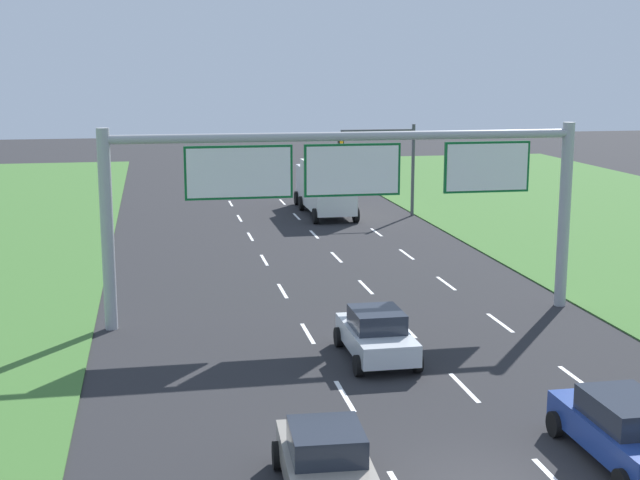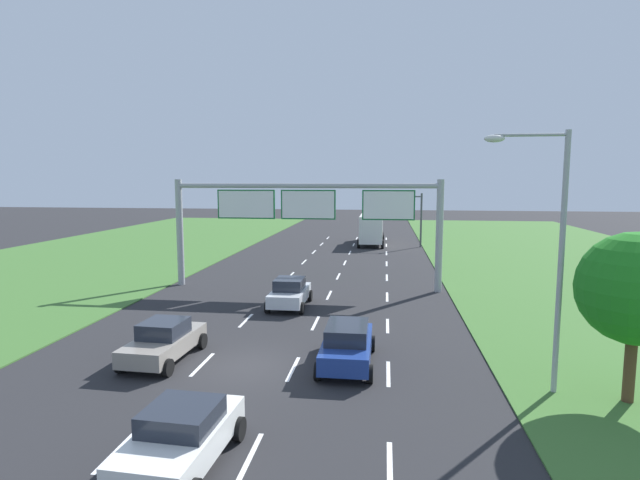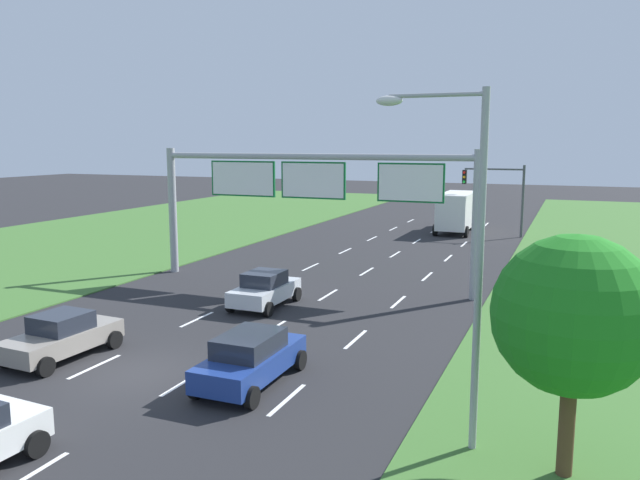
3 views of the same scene
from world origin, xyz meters
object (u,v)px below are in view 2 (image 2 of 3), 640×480
street_lamp (550,240)px  traffic_light_mast (402,210)px  car_far_ahead (182,436)px  car_lead_silver (290,293)px  roadside_tree_near (636,289)px  sign_gantry (307,212)px  car_near_red (164,341)px  car_mid_lane (347,344)px  box_truck (372,228)px

street_lamp → traffic_light_mast: bearing=95.4°
car_far_ahead → street_lamp: bearing=32.3°
car_lead_silver → roadside_tree_near: bearing=-39.0°
sign_gantry → roadside_tree_near: (12.56, -15.26, -1.30)m
car_near_red → car_lead_silver: (3.29, 8.67, 0.03)m
car_lead_silver → car_mid_lane: 9.10m
car_lead_silver → car_far_ahead: 15.52m
car_mid_lane → box_truck: 36.01m
traffic_light_mast → car_mid_lane: bearing=-95.2°
car_lead_silver → box_truck: 28.00m
car_near_red → car_far_ahead: bearing=-59.5°
car_mid_lane → sign_gantry: (-3.59, 13.13, 4.15)m
car_mid_lane → roadside_tree_near: bearing=-13.4°
traffic_light_mast → roadside_tree_near: (5.83, -36.46, -0.21)m
car_far_ahead → sign_gantry: size_ratio=0.23×
car_near_red → street_lamp: street_lamp is taller
sign_gantry → traffic_light_mast: bearing=72.4°
car_mid_lane → sign_gantry: size_ratio=0.25×
car_mid_lane → car_near_red: bearing=-176.8°
roadside_tree_near → traffic_light_mast: bearing=99.1°
car_far_ahead → sign_gantry: bearing=93.5°
street_lamp → roadside_tree_near: 2.86m
car_far_ahead → sign_gantry: (-0.10, 20.38, 4.19)m
car_lead_silver → street_lamp: (10.33, -9.94, 4.28)m
box_truck → car_mid_lane: bearing=-89.8°
car_mid_lane → car_far_ahead: bearing=-115.7°
car_near_red → traffic_light_mast: traffic_light_mast is taller
car_lead_silver → box_truck: bearing=82.5°
car_lead_silver → traffic_light_mast: (6.94, 26.07, 3.07)m
traffic_light_mast → roadside_tree_near: bearing=-80.9°
roadside_tree_near → car_lead_silver: bearing=140.9°
car_far_ahead → box_truck: size_ratio=0.48×
street_lamp → car_near_red: bearing=174.7°
car_far_ahead → box_truck: (3.42, 43.25, 0.98)m
car_lead_silver → box_truck: box_truck is taller
car_lead_silver → roadside_tree_near: roadside_tree_near is taller
car_lead_silver → traffic_light_mast: bearing=75.2°
car_mid_lane → sign_gantry: bearing=105.3°
sign_gantry → traffic_light_mast: 22.28m
car_near_red → street_lamp: size_ratio=0.49×
car_near_red → car_lead_silver: bearing=72.0°
car_near_red → sign_gantry: sign_gantry is taller
car_near_red → box_truck: size_ratio=0.50×
box_truck → sign_gantry: sign_gantry is taller
car_far_ahead → roadside_tree_near: roadside_tree_near is taller
roadside_tree_near → car_near_red: bearing=173.9°
car_near_red → car_mid_lane: (7.09, 0.40, 0.05)m
car_far_ahead → traffic_light_mast: bearing=84.1°
traffic_light_mast → street_lamp: (3.39, -36.00, 1.21)m
traffic_light_mast → street_lamp: size_ratio=0.66×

